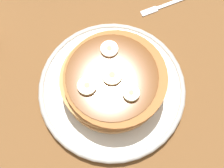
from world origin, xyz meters
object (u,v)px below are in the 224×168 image
at_px(pancake_stack, 112,83).
at_px(banana_slice_2, 109,49).
at_px(banana_slice_0, 110,77).
at_px(fork, 166,5).
at_px(banana_slice_3, 131,93).
at_px(plate, 112,89).
at_px(banana_slice_1, 87,86).

bearing_deg(pancake_stack, banana_slice_2, -171.22).
xyz_separation_m(banana_slice_0, banana_slice_2, (-0.05, -0.00, -0.00)).
relative_size(banana_slice_2, fork, 0.25).
bearing_deg(fork, banana_slice_2, -37.64).
distance_m(pancake_stack, fork, 0.22).
relative_size(pancake_stack, banana_slice_3, 6.65).
relative_size(plate, fork, 2.22).
height_order(plate, pancake_stack, pancake_stack).
xyz_separation_m(plate, banana_slice_3, (0.03, 0.03, 0.07)).
relative_size(banana_slice_0, banana_slice_1, 1.08).
distance_m(plate, banana_slice_2, 0.08).
distance_m(plate, banana_slice_1, 0.08).
relative_size(pancake_stack, banana_slice_2, 6.05).
bearing_deg(plate, pancake_stack, 42.29).
distance_m(banana_slice_3, fork, 0.24).
bearing_deg(banana_slice_0, pancake_stack, 120.37).
height_order(banana_slice_2, banana_slice_3, banana_slice_3).
bearing_deg(fork, pancake_stack, -28.23).
bearing_deg(plate, banana_slice_0, -40.12).
height_order(banana_slice_1, banana_slice_2, banana_slice_1).
xyz_separation_m(banana_slice_2, banana_slice_3, (0.08, 0.04, 0.00)).
bearing_deg(banana_slice_0, banana_slice_2, -175.30).
height_order(plate, banana_slice_2, banana_slice_2).
bearing_deg(pancake_stack, banana_slice_1, -64.82).
bearing_deg(plate, fork, 151.45).
distance_m(banana_slice_0, banana_slice_1, 0.04).
distance_m(banana_slice_1, banana_slice_3, 0.07).
height_order(pancake_stack, banana_slice_0, banana_slice_0).
bearing_deg(banana_slice_2, pancake_stack, 8.78).
bearing_deg(pancake_stack, banana_slice_3, 47.38).
xyz_separation_m(plate, banana_slice_1, (0.02, -0.04, 0.07)).
height_order(plate, banana_slice_1, banana_slice_1).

